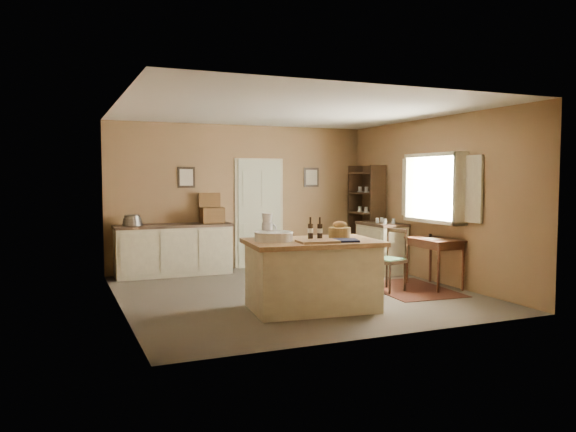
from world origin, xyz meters
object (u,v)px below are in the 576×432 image
object	(u,v)px
right_cabinet	(381,247)
shelving_unit	(368,216)
work_island	(312,273)
writing_desk	(434,245)
sideboard	(174,248)
desk_chair	(388,261)

from	to	relation	value
right_cabinet	shelving_unit	distance (m)	0.91
work_island	writing_desk	size ratio (longest dim) A/B	2.04
sideboard	right_cabinet	world-z (taller)	sideboard
writing_desk	desk_chair	xyz separation A→B (m)	(-0.83, 0.02, -0.21)
sideboard	shelving_unit	size ratio (longest dim) A/B	1.04
sideboard	writing_desk	world-z (taller)	sideboard
sideboard	writing_desk	size ratio (longest dim) A/B	2.31
desk_chair	right_cabinet	world-z (taller)	right_cabinet
work_island	shelving_unit	distance (m)	3.86
writing_desk	right_cabinet	distance (m)	1.54
work_island	writing_desk	distance (m)	2.48
desk_chair	shelving_unit	bearing A→B (deg)	49.09
writing_desk	right_cabinet	xyz separation A→B (m)	(-0.00, 1.53, -0.21)
desk_chair	shelving_unit	world-z (taller)	shelving_unit
work_island	shelving_unit	size ratio (longest dim) A/B	0.92
work_island	desk_chair	distance (m)	1.68
desk_chair	shelving_unit	size ratio (longest dim) A/B	0.47
writing_desk	shelving_unit	size ratio (longest dim) A/B	0.45
sideboard	shelving_unit	bearing A→B (deg)	-6.12
desk_chair	shelving_unit	distance (m)	2.51
sideboard	shelving_unit	world-z (taller)	shelving_unit
writing_desk	right_cabinet	world-z (taller)	right_cabinet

